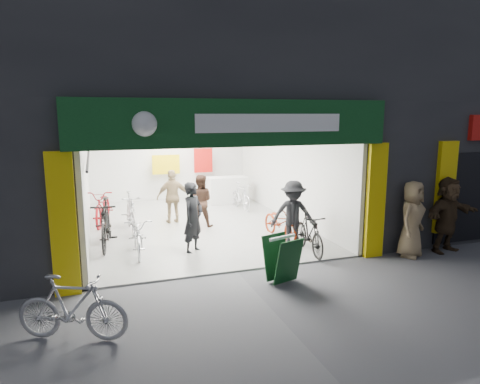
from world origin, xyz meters
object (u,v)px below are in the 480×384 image
pedestrian_near (412,219)px  sandwich_board (282,258)px  parked_bike (72,308)px  bike_left_front (138,235)px  bike_right_front (309,233)px

pedestrian_near → sandwich_board: 3.48m
parked_bike → sandwich_board: parked_bike is taller
bike_left_front → parked_bike: 3.85m
parked_bike → pedestrian_near: 7.32m
parked_bike → sandwich_board: size_ratio=1.84×
bike_left_front → bike_right_front: (3.77, -1.25, 0.04)m
bike_left_front → sandwich_board: bearing=-43.0°
parked_bike → bike_left_front: bearing=4.1°
bike_left_front → bike_right_front: size_ratio=1.05×
bike_right_front → sandwich_board: bike_right_front is taller
bike_right_front → pedestrian_near: pedestrian_near is taller
parked_bike → pedestrian_near: bearing=-54.8°
bike_left_front → bike_right_front: bike_right_front is taller
bike_left_front → bike_right_front: bearing=-14.4°
bike_right_front → sandwich_board: bearing=-127.5°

